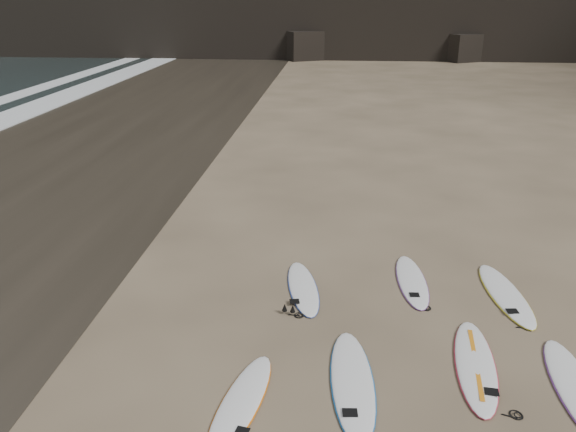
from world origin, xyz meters
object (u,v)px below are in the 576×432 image
surfboard_6 (412,280)px  surfboard_7 (506,294)px  surfboard_0 (241,402)px  surfboard_3 (576,387)px  surfboard_1 (352,381)px  surfboard_5 (303,287)px  surfboard_2 (475,364)px

surfboard_6 → surfboard_7: size_ratio=0.91×
surfboard_0 → surfboard_3: 5.19m
surfboard_3 → surfboard_6: (-2.14, 3.29, -0.00)m
surfboard_7 → surfboard_1: bearing=-141.8°
surfboard_0 → surfboard_7: 6.06m
surfboard_0 → surfboard_5: bearing=89.4°
surfboard_0 → surfboard_5: 3.64m
surfboard_0 → surfboard_7: bearing=47.6°
surfboard_2 → surfboard_5: (-3.00, 2.34, -0.01)m
surfboard_1 → surfboard_6: 3.70m
surfboard_5 → surfboard_7: 4.13m
surfboard_1 → surfboard_5: (-0.97, 2.96, -0.01)m
surfboard_5 → surfboard_2: bearing=-49.2°
surfboard_2 → surfboard_7: (1.12, 2.42, 0.00)m
surfboard_2 → surfboard_3: 1.50m
surfboard_1 → surfboard_7: 4.38m
surfboard_1 → surfboard_6: surfboard_1 is taller
surfboard_1 → surfboard_6: (1.32, 3.46, -0.01)m
surfboard_7 → surfboard_5: bearing=175.4°
surfboard_2 → surfboard_7: bearing=71.4°
surfboard_6 → surfboard_5: bearing=-170.1°
surfboard_1 → surfboard_5: 3.12m
surfboard_2 → surfboard_5: size_ratio=1.12×
surfboard_0 → surfboard_2: 3.90m
surfboard_0 → surfboard_1: 1.78m
surfboard_1 → surfboard_6: bearing=65.3°
surfboard_0 → surfboard_2: surfboard_2 is taller
surfboard_0 → surfboard_6: (2.99, 4.07, 0.00)m
surfboard_5 → surfboard_0: bearing=-112.3°
surfboard_2 → surfboard_6: bearing=110.3°
surfboard_2 → surfboard_3: (1.43, -0.45, -0.00)m
surfboard_0 → surfboard_3: size_ratio=0.91×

